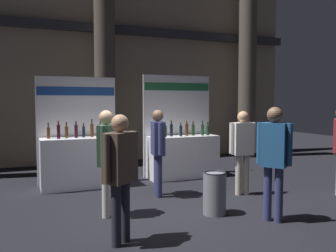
{
  "coord_description": "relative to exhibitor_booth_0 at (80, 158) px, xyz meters",
  "views": [
    {
      "loc": [
        -2.22,
        -5.46,
        1.8
      ],
      "look_at": [
        0.4,
        0.83,
        1.32
      ],
      "focal_mm": 38.78,
      "sensor_mm": 36.0,
      "label": 1
    }
  ],
  "objects": [
    {
      "name": "visitor_5",
      "position": [
        1.24,
        -1.3,
        0.35
      ],
      "size": [
        0.28,
        0.58,
        1.63
      ],
      "rotation": [
        0.0,
        0.0,
        4.53
      ],
      "color": "navy",
      "rests_on": "ground_plane"
    },
    {
      "name": "exhibitor_booth_1",
      "position": [
        2.38,
        0.08,
        -0.01
      ],
      "size": [
        1.72,
        0.66,
        2.4
      ],
      "color": "white",
      "rests_on": "ground_plane"
    },
    {
      "name": "visitor_1",
      "position": [
        2.31,
        -3.29,
        0.4
      ],
      "size": [
        0.39,
        0.45,
        1.71
      ],
      "rotation": [
        0.0,
        0.0,
        5.33
      ],
      "color": "navy",
      "rests_on": "ground_plane"
    },
    {
      "name": "exhibitor_booth_0",
      "position": [
        0.0,
        0.0,
        0.0
      ],
      "size": [
        1.66,
        0.66,
        2.3
      ],
      "color": "white",
      "rests_on": "ground_plane"
    },
    {
      "name": "trash_bin",
      "position": [
        1.68,
        -2.66,
        -0.27
      ],
      "size": [
        0.36,
        0.36,
        0.68
      ],
      "color": "slate",
      "rests_on": "ground_plane"
    },
    {
      "name": "visitor_4",
      "position": [
        -0.01,
        -3.26,
        0.37
      ],
      "size": [
        0.48,
        0.45,
        1.63
      ],
      "rotation": [
        0.0,
        0.0,
        3.79
      ],
      "color": "#23232D",
      "rests_on": "ground_plane"
    },
    {
      "name": "hall_colonnade",
      "position": [
        1.04,
        2.89,
        2.77
      ],
      "size": [
        12.57,
        1.29,
        6.98
      ],
      "color": "gray",
      "rests_on": "ground_plane"
    },
    {
      "name": "visitor_2",
      "position": [
        0.08,
        -2.11,
        0.35
      ],
      "size": [
        0.34,
        0.44,
        1.65
      ],
      "rotation": [
        0.0,
        0.0,
        1.11
      ],
      "color": "silver",
      "rests_on": "ground_plane"
    },
    {
      "name": "ground_plane",
      "position": [
        1.04,
        -2.13,
        -0.61
      ],
      "size": [
        25.15,
        25.15,
        0.0
      ],
      "primitive_type": "plane",
      "color": "black"
    },
    {
      "name": "visitor_0",
      "position": [
        2.77,
        -1.82,
        0.33
      ],
      "size": [
        0.53,
        0.29,
        1.6
      ],
      "rotation": [
        0.0,
        0.0,
        2.96
      ],
      "color": "#ADA393",
      "rests_on": "ground_plane"
    }
  ]
}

